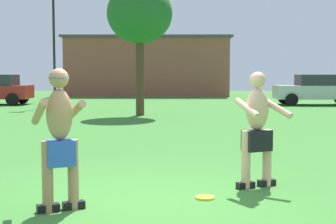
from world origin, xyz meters
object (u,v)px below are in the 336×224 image
object	(u,v)px
lamp_post	(54,36)
player_with_cap	(60,133)
tree_left_field	(140,15)
car_silver_near_post	(318,89)
frisbee	(205,198)
player_in_black	(257,127)

from	to	relation	value
lamp_post	player_with_cap	bearing A→B (deg)	-76.21
player_with_cap	tree_left_field	distance (m)	13.50
car_silver_near_post	lamp_post	world-z (taller)	lamp_post
frisbee	lamp_post	bearing A→B (deg)	109.48
player_with_cap	lamp_post	size ratio (longest dim) A/B	0.30
player_with_cap	lamp_post	distance (m)	18.59
car_silver_near_post	player_with_cap	bearing A→B (deg)	-114.49
player_in_black	lamp_post	bearing A→B (deg)	112.47
player_with_cap	player_in_black	xyz separation A→B (m)	(2.52, 1.19, -0.06)
player_with_cap	player_in_black	distance (m)	2.79
lamp_post	tree_left_field	xyz separation A→B (m)	(4.47, -4.71, 0.43)
player_with_cap	frisbee	world-z (taller)	player_with_cap
car_silver_near_post	tree_left_field	bearing A→B (deg)	-143.91
player_with_cap	tree_left_field	bearing A→B (deg)	89.66
car_silver_near_post	tree_left_field	world-z (taller)	tree_left_field
frisbee	tree_left_field	world-z (taller)	tree_left_field
player_in_black	tree_left_field	distance (m)	12.60
lamp_post	tree_left_field	distance (m)	6.50
player_in_black	car_silver_near_post	world-z (taller)	player_in_black
lamp_post	car_silver_near_post	bearing A→B (deg)	7.51
tree_left_field	player_in_black	bearing A→B (deg)	-78.49
frisbee	player_in_black	bearing A→B (deg)	39.32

